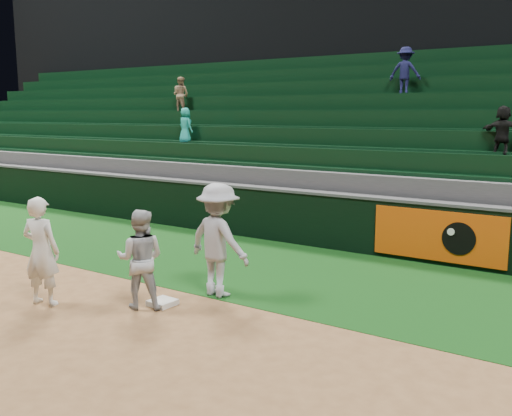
% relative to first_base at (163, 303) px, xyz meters
% --- Properties ---
extents(ground, '(70.00, 70.00, 0.00)m').
position_rel_first_base_xyz_m(ground, '(-0.11, -0.22, -0.04)').
color(ground, brown).
rests_on(ground, ground).
extents(foul_grass, '(36.00, 4.20, 0.01)m').
position_rel_first_base_xyz_m(foul_grass, '(-0.11, 2.78, -0.04)').
color(foul_grass, black).
rests_on(foul_grass, ground).
extents(upper_deck, '(40.00, 12.00, 12.00)m').
position_rel_first_base_xyz_m(upper_deck, '(-0.11, 17.23, 5.96)').
color(upper_deck, black).
rests_on(upper_deck, ground).
extents(first_base, '(0.39, 0.39, 0.08)m').
position_rel_first_base_xyz_m(first_base, '(0.00, 0.00, 0.00)').
color(first_base, silver).
rests_on(first_base, ground).
extents(first_baseman, '(0.72, 0.57, 1.72)m').
position_rel_first_base_xyz_m(first_baseman, '(-1.59, -1.01, 0.82)').
color(first_baseman, silver).
rests_on(first_baseman, ground).
extents(baserunner, '(0.95, 0.89, 1.55)m').
position_rel_first_base_xyz_m(baserunner, '(-0.20, -0.25, 0.73)').
color(baserunner, '#A9ADB4').
rests_on(baserunner, ground).
extents(base_coach, '(1.29, 0.84, 1.87)m').
position_rel_first_base_xyz_m(base_coach, '(0.45, 0.88, 0.90)').
color(base_coach, '#999CA6').
rests_on(base_coach, foul_grass).
extents(field_wall, '(36.00, 0.45, 1.25)m').
position_rel_first_base_xyz_m(field_wall, '(-0.09, 4.98, 0.59)').
color(field_wall, black).
rests_on(field_wall, ground).
extents(stadium_seating, '(36.00, 5.95, 4.85)m').
position_rel_first_base_xyz_m(stadium_seating, '(-0.11, 8.75, 1.66)').
color(stadium_seating, '#3A3A3D').
rests_on(stadium_seating, ground).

